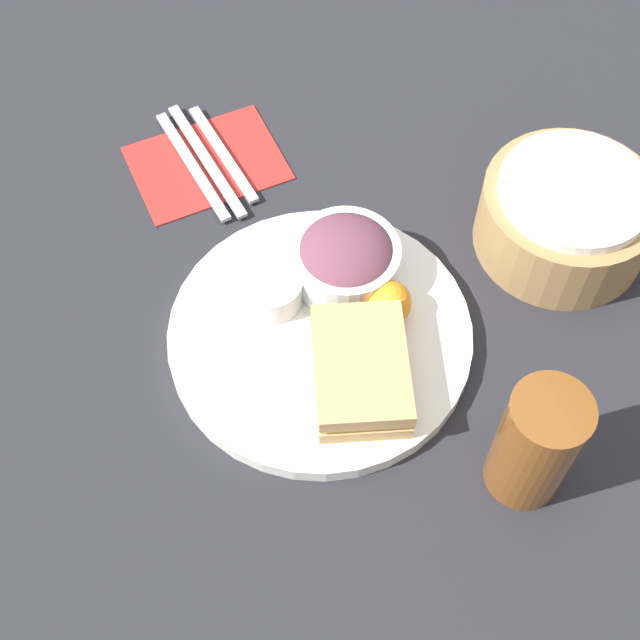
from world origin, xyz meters
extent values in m
plane|color=#232328|center=(0.00, 0.00, 0.00)|extent=(4.00, 4.00, 0.00)
cylinder|color=white|center=(0.00, 0.00, 0.01)|extent=(0.31, 0.31, 0.02)
cube|color=tan|center=(0.07, 0.01, 0.03)|extent=(0.15, 0.13, 0.02)
cube|color=#E5C666|center=(0.07, 0.01, 0.04)|extent=(0.15, 0.12, 0.01)
cube|color=tan|center=(0.07, 0.01, 0.05)|extent=(0.15, 0.13, 0.02)
cylinder|color=white|center=(-0.05, 0.05, 0.04)|extent=(0.11, 0.11, 0.05)
ellipsoid|color=brown|center=(-0.05, 0.05, 0.05)|extent=(0.10, 0.10, 0.06)
cylinder|color=#B7B7BC|center=(-0.05, -0.03, 0.03)|extent=(0.06, 0.06, 0.03)
sphere|color=orange|center=(0.01, 0.07, 0.04)|extent=(0.05, 0.05, 0.05)
cylinder|color=brown|center=(0.21, 0.11, 0.07)|extent=(0.07, 0.07, 0.14)
cylinder|color=#997547|center=(-0.01, 0.29, 0.04)|extent=(0.19, 0.19, 0.08)
cylinder|color=white|center=(-0.01, 0.29, 0.09)|extent=(0.16, 0.16, 0.01)
cube|color=#B22823|center=(-0.27, -0.02, 0.00)|extent=(0.13, 0.17, 0.00)
cube|color=#B2B2B7|center=(-0.27, -0.04, 0.01)|extent=(0.18, 0.03, 0.01)
cube|color=#B2B2B7|center=(-0.27, -0.02, 0.01)|extent=(0.19, 0.03, 0.01)
cube|color=#B2B2B7|center=(-0.27, 0.00, 0.01)|extent=(0.16, 0.02, 0.01)
camera|label=1|loc=(0.42, -0.19, 0.79)|focal=50.00mm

